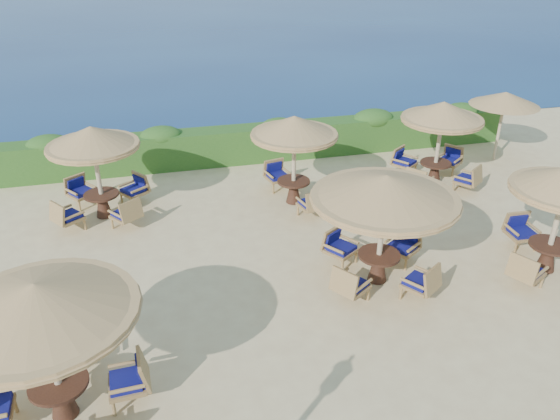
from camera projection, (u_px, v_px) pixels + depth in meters
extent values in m
plane|color=beige|center=(330.00, 269.00, 13.05)|extent=(120.00, 120.00, 0.00)
cube|color=#244E19|center=(265.00, 142.00, 18.97)|extent=(18.00, 0.90, 1.20)
cylinder|color=#CAB58E|center=(499.00, 129.00, 18.68)|extent=(0.10, 0.10, 2.20)
cone|color=#9D7441|center=(505.00, 99.00, 18.18)|extent=(2.30, 2.30, 0.45)
cylinder|color=#CAB58E|center=(52.00, 360.00, 8.62)|extent=(0.12, 0.12, 2.40)
cone|color=#9D7441|center=(37.00, 299.00, 8.07)|extent=(3.01, 3.01, 0.55)
cylinder|color=#9D7441|center=(41.00, 314.00, 8.20)|extent=(2.95, 2.95, 0.14)
cylinder|color=#422417|center=(59.00, 384.00, 8.86)|extent=(0.96, 0.96, 0.06)
cone|color=#422417|center=(63.00, 400.00, 9.02)|extent=(0.44, 0.44, 0.64)
cylinder|color=#CAB58E|center=(381.00, 235.00, 12.09)|extent=(0.12, 0.12, 2.40)
cone|color=#9D7441|center=(386.00, 187.00, 11.55)|extent=(3.25, 3.25, 0.55)
cylinder|color=#9D7441|center=(385.00, 199.00, 11.68)|extent=(3.18, 3.18, 0.14)
cylinder|color=#422417|center=(379.00, 255.00, 12.33)|extent=(0.96, 0.96, 0.06)
cone|color=#422417|center=(378.00, 268.00, 12.49)|extent=(0.44, 0.44, 0.64)
cylinder|color=#CAB58E|center=(556.00, 226.00, 12.47)|extent=(0.12, 0.12, 2.40)
cylinder|color=#422417|center=(550.00, 245.00, 12.71)|extent=(0.96, 0.96, 0.06)
cone|color=#422417|center=(547.00, 258.00, 12.88)|extent=(0.44, 0.44, 0.64)
cylinder|color=#CAB58E|center=(98.00, 177.00, 14.87)|extent=(0.12, 0.12, 2.40)
cone|color=#9D7441|center=(91.00, 136.00, 14.33)|extent=(2.46, 2.46, 0.55)
cylinder|color=#9D7441|center=(93.00, 146.00, 14.46)|extent=(2.41, 2.41, 0.14)
cylinder|color=#422417|center=(101.00, 194.00, 15.11)|extent=(0.96, 0.96, 0.06)
cone|color=#422417|center=(103.00, 206.00, 15.28)|extent=(0.44, 0.44, 0.64)
cylinder|color=#CAB58E|center=(294.00, 165.00, 15.66)|extent=(0.12, 0.12, 2.40)
cone|color=#9D7441|center=(294.00, 125.00, 15.11)|extent=(2.48, 2.48, 0.55)
cylinder|color=#9D7441|center=(294.00, 135.00, 15.24)|extent=(2.44, 2.44, 0.14)
cylinder|color=#422417|center=(294.00, 181.00, 15.90)|extent=(0.96, 0.96, 0.06)
cone|color=#422417|center=(294.00, 192.00, 16.06)|extent=(0.44, 0.44, 0.64)
cylinder|color=#CAB58E|center=(438.00, 147.00, 16.88)|extent=(0.12, 0.12, 2.40)
cone|color=#9D7441|center=(443.00, 111.00, 16.33)|extent=(2.48, 2.48, 0.55)
cylinder|color=#9D7441|center=(442.00, 120.00, 16.46)|extent=(2.43, 2.43, 0.14)
cylinder|color=#422417|center=(436.00, 163.00, 17.12)|extent=(0.96, 0.96, 0.06)
cone|color=#422417|center=(434.00, 173.00, 17.28)|extent=(0.44, 0.44, 0.64)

